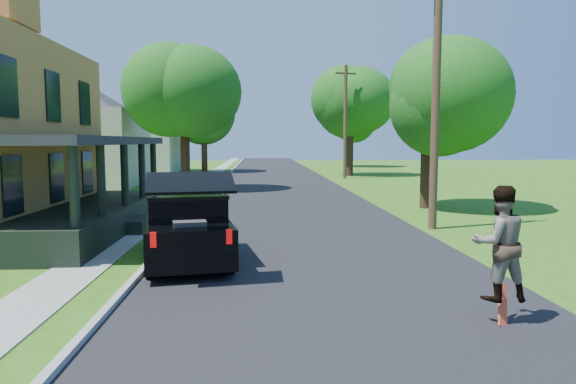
{
  "coord_description": "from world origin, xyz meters",
  "views": [
    {
      "loc": [
        -1.39,
        -11.01,
        2.97
      ],
      "look_at": [
        -0.61,
        3.0,
        1.59
      ],
      "focal_mm": 32.0,
      "sensor_mm": 36.0,
      "label": 1
    }
  ],
  "objects": [
    {
      "name": "neighbor_house_far",
      "position": [
        -13.5,
        40.0,
        4.19
      ],
      "size": [
        12.78,
        12.78,
        8.3
      ],
      "color": "beige",
      "rests_on": "ground"
    },
    {
      "name": "street",
      "position": [
        0.0,
        20.0,
        0.0
      ],
      "size": [
        8.0,
        120.0,
        0.02
      ],
      "primitive_type": "cube",
      "color": "black",
      "rests_on": "ground"
    },
    {
      "name": "tree_left_mid",
      "position": [
        -6.04,
        21.29,
        5.75
      ],
      "size": [
        6.14,
        5.93,
        8.85
      ],
      "rotation": [
        0.0,
        0.0,
        0.07
      ],
      "color": "black",
      "rests_on": "ground"
    },
    {
      "name": "skateboard",
      "position": [
        2.6,
        -3.01,
        0.28
      ],
      "size": [
        0.35,
        0.52,
        0.72
      ],
      "rotation": [
        0.0,
        0.0,
        0.38
      ],
      "color": "red",
      "rests_on": "ground"
    },
    {
      "name": "front_walk",
      "position": [
        -9.5,
        6.0,
        0.0
      ],
      "size": [
        6.5,
        1.2,
        0.03
      ],
      "primitive_type": "cube",
      "color": "gray",
      "rests_on": "ground"
    },
    {
      "name": "black_suv",
      "position": [
        -3.2,
        1.72,
        0.89
      ],
      "size": [
        2.72,
        5.25,
        2.33
      ],
      "rotation": [
        0.0,
        0.0,
        0.18
      ],
      "color": "black",
      "rests_on": "ground"
    },
    {
      "name": "utility_pole_far",
      "position": [
        5.5,
        30.01,
        4.65
      ],
      "size": [
        1.72,
        0.5,
        8.99
      ],
      "rotation": [
        0.0,
        0.0,
        0.22
      ],
      "color": "#402B1D",
      "rests_on": "ground"
    },
    {
      "name": "curb",
      "position": [
        -4.05,
        20.0,
        0.0
      ],
      "size": [
        0.15,
        120.0,
        0.12
      ],
      "primitive_type": "cube",
      "color": "gray",
      "rests_on": "ground"
    },
    {
      "name": "tree_right_near",
      "position": [
        6.05,
        11.48,
        5.14
      ],
      "size": [
        5.12,
        4.95,
        7.74
      ],
      "rotation": [
        0.0,
        0.0,
        -0.03
      ],
      "color": "black",
      "rests_on": "ground"
    },
    {
      "name": "neighbor_house_mid",
      "position": [
        -13.5,
        24.0,
        4.19
      ],
      "size": [
        12.78,
        12.78,
        8.3
      ],
      "color": "beige",
      "rests_on": "ground"
    },
    {
      "name": "utility_pole_near",
      "position": [
        4.5,
        6.0,
        4.74
      ],
      "size": [
        1.68,
        0.54,
        9.18
      ],
      "rotation": [
        0.0,
        0.0,
        0.25
      ],
      "color": "#402B1D",
      "rests_on": "ground"
    },
    {
      "name": "tree_left_far",
      "position": [
        -6.71,
        39.04,
        6.02
      ],
      "size": [
        7.52,
        7.66,
        9.33
      ],
      "rotation": [
        0.0,
        0.0,
        -0.34
      ],
      "color": "black",
      "rests_on": "ground"
    },
    {
      "name": "ground",
      "position": [
        0.0,
        0.0,
        0.0
      ],
      "size": [
        140.0,
        140.0,
        0.0
      ],
      "primitive_type": "plane",
      "color": "#2C5E12",
      "rests_on": "ground"
    },
    {
      "name": "tree_right_mid",
      "position": [
        6.34,
        32.99,
        6.39
      ],
      "size": [
        8.13,
        7.91,
        10.04
      ],
      "rotation": [
        0.0,
        0.0,
        0.25
      ],
      "color": "black",
      "rests_on": "ground"
    },
    {
      "name": "tree_right_far",
      "position": [
        9.43,
        49.53,
        6.01
      ],
      "size": [
        6.54,
        6.67,
        9.02
      ],
      "rotation": [
        0.0,
        0.0,
        -0.25
      ],
      "color": "black",
      "rests_on": "ground"
    },
    {
      "name": "sidewalk",
      "position": [
        -5.6,
        20.0,
        0.0
      ],
      "size": [
        1.3,
        120.0,
        0.03
      ],
      "primitive_type": "cube",
      "color": "gray",
      "rests_on": "ground"
    },
    {
      "name": "skateboarder",
      "position": [
        2.5,
        -3.0,
        1.33
      ],
      "size": [
        0.94,
        0.74,
        1.89
      ],
      "rotation": [
        0.0,
        0.0,
        3.17
      ],
      "color": "black",
      "rests_on": "ground"
    }
  ]
}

